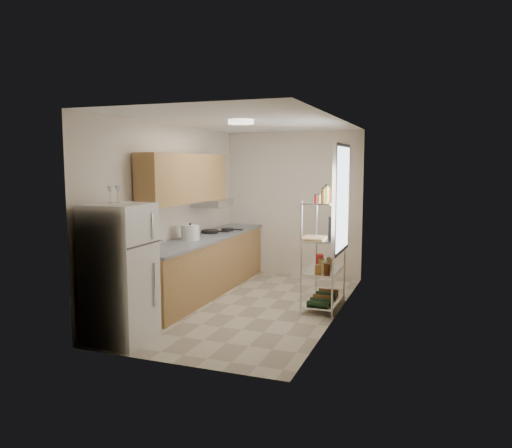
{
  "coord_description": "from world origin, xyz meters",
  "views": [
    {
      "loc": [
        2.49,
        -6.47,
        2.03
      ],
      "look_at": [
        0.01,
        0.25,
        1.16
      ],
      "focal_mm": 35.0,
      "sensor_mm": 36.0,
      "label": 1
    }
  ],
  "objects_px": {
    "rice_cooker": "(190,233)",
    "refrigerator": "(120,273)",
    "espresso_machine": "(336,225)",
    "frying_pan_large": "(210,232)",
    "cutting_board": "(314,238)"
  },
  "relations": [
    {
      "from": "rice_cooker",
      "to": "refrigerator",
      "type": "bearing_deg",
      "value": -87.16
    },
    {
      "from": "refrigerator",
      "to": "espresso_machine",
      "type": "height_order",
      "value": "refrigerator"
    },
    {
      "from": "frying_pan_large",
      "to": "cutting_board",
      "type": "height_order",
      "value": "cutting_board"
    },
    {
      "from": "cutting_board",
      "to": "espresso_machine",
      "type": "distance_m",
      "value": 0.6
    },
    {
      "from": "refrigerator",
      "to": "rice_cooker",
      "type": "distance_m",
      "value": 1.9
    },
    {
      "from": "frying_pan_large",
      "to": "espresso_machine",
      "type": "distance_m",
      "value": 2.13
    },
    {
      "from": "refrigerator",
      "to": "frying_pan_large",
      "type": "bearing_deg",
      "value": 93.06
    },
    {
      "from": "refrigerator",
      "to": "rice_cooker",
      "type": "relative_size",
      "value": 5.77
    },
    {
      "from": "refrigerator",
      "to": "frying_pan_large",
      "type": "xyz_separation_m",
      "value": [
        -0.14,
        2.65,
        0.13
      ]
    },
    {
      "from": "refrigerator",
      "to": "frying_pan_large",
      "type": "relative_size",
      "value": 5.66
    },
    {
      "from": "rice_cooker",
      "to": "cutting_board",
      "type": "bearing_deg",
      "value": 0.25
    },
    {
      "from": "refrigerator",
      "to": "frying_pan_large",
      "type": "distance_m",
      "value": 2.66
    },
    {
      "from": "refrigerator",
      "to": "rice_cooker",
      "type": "xyz_separation_m",
      "value": [
        -0.09,
        1.88,
        0.22
      ]
    },
    {
      "from": "frying_pan_large",
      "to": "cutting_board",
      "type": "distance_m",
      "value": 2.07
    },
    {
      "from": "rice_cooker",
      "to": "cutting_board",
      "type": "xyz_separation_m",
      "value": [
        1.87,
        0.01,
        0.01
      ]
    }
  ]
}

